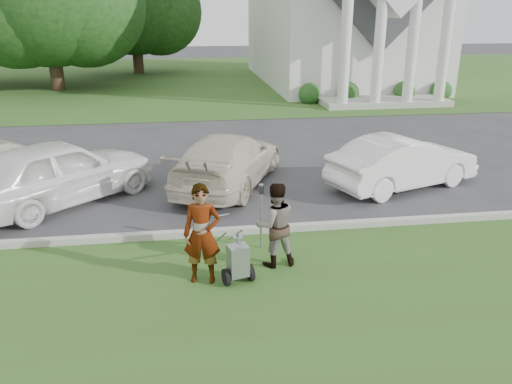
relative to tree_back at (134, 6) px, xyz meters
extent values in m
plane|color=#333335|center=(4.01, -29.99, -4.73)|extent=(120.00, 120.00, 0.00)
cube|color=#31531C|center=(4.01, -32.99, -4.72)|extent=(80.00, 7.00, 0.01)
cube|color=#31531C|center=(4.01, -2.99, -4.72)|extent=(80.00, 30.00, 0.01)
cube|color=#9E9E93|center=(4.01, -29.44, -4.65)|extent=(80.00, 0.18, 0.15)
cube|color=white|center=(13.01, -5.99, -1.23)|extent=(9.00, 16.00, 7.00)
cube|color=#9E9E93|center=(13.01, -15.19, -4.58)|extent=(6.20, 2.60, 0.30)
cylinder|color=white|center=(10.61, -16.19, -1.73)|extent=(0.50, 0.50, 6.00)
cylinder|color=white|center=(12.21, -16.19, -1.73)|extent=(0.50, 0.50, 6.00)
cylinder|color=white|center=(13.81, -16.19, -1.73)|extent=(0.50, 0.50, 6.00)
cylinder|color=white|center=(15.41, -16.19, -1.73)|extent=(0.50, 0.50, 6.00)
sphere|color=#1E4C19|center=(9.51, -14.29, -4.28)|extent=(1.10, 1.10, 1.10)
sphere|color=#1E4C19|center=(11.51, -14.29, -4.28)|extent=(1.10, 1.10, 1.10)
sphere|color=#1E4C19|center=(14.51, -14.29, -4.28)|extent=(1.10, 1.10, 1.10)
sphere|color=#1E4C19|center=(16.51, -14.29, -4.28)|extent=(1.10, 1.10, 1.10)
cylinder|color=#332316|center=(-3.99, -7.99, -3.13)|extent=(0.76, 0.76, 3.20)
sphere|color=#123C14|center=(-2.10, -7.69, -0.06)|extent=(6.89, 6.89, 6.89)
sphere|color=#123C14|center=(-5.67, -8.29, 0.15)|extent=(7.22, 7.22, 7.22)
cylinder|color=#332316|center=(0.01, 0.01, -3.23)|extent=(0.76, 0.76, 3.00)
sphere|color=#123C14|center=(0.01, 0.01, 0.36)|extent=(7.60, 7.60, 7.60)
sphere|color=#123C14|center=(1.72, 0.31, -0.40)|extent=(6.23, 6.23, 6.23)
sphere|color=#123C14|center=(-1.51, -0.29, -0.21)|extent=(6.54, 6.54, 6.54)
cylinder|color=black|center=(3.85, -31.45, -4.58)|extent=(0.14, 0.31, 0.30)
cylinder|color=black|center=(4.27, -31.33, -4.58)|extent=(0.14, 0.31, 0.30)
cylinder|color=#2D2D33|center=(4.06, -31.39, -4.58)|extent=(0.49, 0.16, 0.04)
cube|color=gray|center=(4.06, -31.39, -4.30)|extent=(0.39, 0.34, 0.55)
cone|color=gray|center=(4.06, -31.39, -3.94)|extent=(0.21, 0.21, 0.16)
cylinder|color=#2D2D33|center=(4.06, -31.39, -3.86)|extent=(0.04, 0.04, 0.06)
cylinder|color=gray|center=(3.80, -30.96, -4.06)|extent=(0.21, 0.72, 0.53)
cylinder|color=gray|center=(4.07, -30.89, -4.06)|extent=(0.21, 0.72, 0.53)
cylinder|color=gray|center=(3.85, -30.58, -3.80)|extent=(0.32, 0.11, 0.03)
imported|color=#999999|center=(3.48, -31.24, -3.86)|extent=(0.69, 0.52, 1.73)
imported|color=#999999|center=(4.78, -30.84, -3.95)|extent=(0.83, 0.69, 1.56)
cylinder|color=gray|center=(4.64, -30.13, -4.16)|extent=(0.04, 0.04, 1.14)
cube|color=#2D2D33|center=(4.64, -30.13, -3.51)|extent=(0.10, 0.07, 0.17)
cylinder|color=gray|center=(4.64, -30.13, -3.42)|extent=(0.09, 0.09, 0.03)
imported|color=white|center=(0.27, -27.02, -3.94)|extent=(4.64, 4.48, 1.57)
imported|color=beige|center=(4.35, -26.24, -4.04)|extent=(3.67, 5.09, 1.37)
imported|color=white|center=(8.84, -27.06, -4.05)|extent=(4.34, 2.75, 1.35)
camera|label=1|loc=(3.31, -38.83, -0.36)|focal=35.00mm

